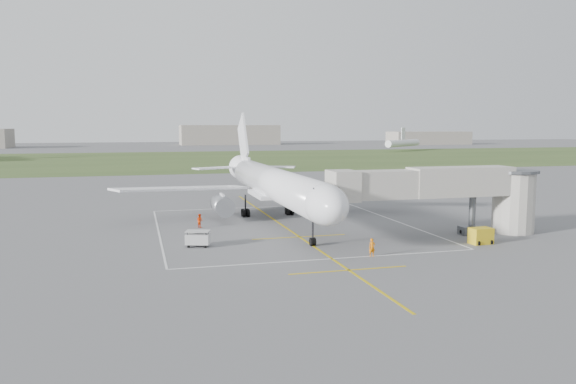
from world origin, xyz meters
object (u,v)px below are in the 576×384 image
object	(u,v)px
jet_bridge	(454,191)
ramp_worker_nose	(372,247)
baggage_cart	(198,238)
gpu_unit	(481,236)
ramp_worker_wing	(200,221)
airliner	(275,184)

from	to	relation	value
jet_bridge	ramp_worker_nose	xyz separation A→B (m)	(-12.00, -6.55, -3.95)
baggage_cart	ramp_worker_nose	world-z (taller)	ramp_worker_nose
ramp_worker_nose	jet_bridge	bearing A→B (deg)	29.71
gpu_unit	ramp_worker_wing	bearing A→B (deg)	143.39
jet_bridge	baggage_cart	world-z (taller)	jet_bridge
airliner	gpu_unit	bearing A→B (deg)	-49.13
jet_bridge	ramp_worker_wing	size ratio (longest dim) A/B	15.00
airliner	ramp_worker_wing	xyz separation A→B (m)	(-9.38, -2.55, -3.61)
gpu_unit	baggage_cart	bearing A→B (deg)	163.25
baggage_cart	ramp_worker_wing	world-z (taller)	ramp_worker_wing
airliner	ramp_worker_wing	world-z (taller)	airliner
gpu_unit	baggage_cart	world-z (taller)	gpu_unit
jet_bridge	ramp_worker_nose	distance (m)	14.23
jet_bridge	gpu_unit	world-z (taller)	jet_bridge
baggage_cart	ramp_worker_wing	bearing A→B (deg)	101.01
ramp_worker_wing	jet_bridge	bearing A→B (deg)	-146.38
ramp_worker_nose	gpu_unit	bearing A→B (deg)	10.89
jet_bridge	ramp_worker_wing	xyz separation A→B (m)	(-25.10, 11.70, -3.96)
airliner	baggage_cart	size ratio (longest dim) A/B	18.42
gpu_unit	ramp_worker_nose	bearing A→B (deg)	-174.53
airliner	baggage_cart	bearing A→B (deg)	-129.89
jet_bridge	baggage_cart	xyz separation A→B (m)	(-26.39, 1.49, -3.95)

